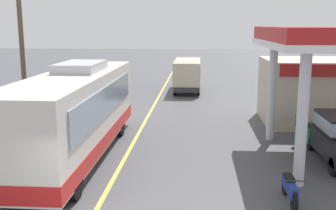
% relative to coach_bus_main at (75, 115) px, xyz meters
% --- Properties ---
extents(ground, '(120.00, 120.00, 0.00)m').
position_rel_coach_bus_main_xyz_m(ground, '(1.92, 12.86, -1.72)').
color(ground, '#4C4C51').
extents(lane_divider_stripe, '(0.16, 50.00, 0.01)m').
position_rel_coach_bus_main_xyz_m(lane_divider_stripe, '(1.92, 7.86, -1.72)').
color(lane_divider_stripe, '#D8CC4C').
rests_on(lane_divider_stripe, ground).
extents(coach_bus_main, '(2.60, 11.04, 3.69)m').
position_rel_coach_bus_main_xyz_m(coach_bus_main, '(0.00, 0.00, 0.00)').
color(coach_bus_main, silver).
rests_on(coach_bus_main, ground).
extents(minibus_opposing_lane, '(2.04, 6.13, 2.44)m').
position_rel_coach_bus_main_xyz_m(minibus_opposing_lane, '(3.94, 16.79, -0.25)').
color(minibus_opposing_lane, '#BFB799').
rests_on(minibus_opposing_lane, ground).
extents(motorcycle_parked_forecourt, '(0.55, 1.80, 0.92)m').
position_rel_coach_bus_main_xyz_m(motorcycle_parked_forecourt, '(7.51, -3.65, -1.28)').
color(motorcycle_parked_forecourt, black).
rests_on(motorcycle_parked_forecourt, ground).
extents(pedestrian_near_pump, '(0.55, 0.22, 1.66)m').
position_rel_coach_bus_main_xyz_m(pedestrian_near_pump, '(8.71, -0.06, -0.79)').
color(pedestrian_near_pump, '#33333F').
rests_on(pedestrian_near_pump, ground).
extents(pedestrian_by_shop, '(0.55, 0.22, 1.66)m').
position_rel_coach_bus_main_xyz_m(pedestrian_by_shop, '(9.30, 2.48, -0.79)').
color(pedestrian_by_shop, '#33333F').
rests_on(pedestrian_by_shop, ground).
extents(utility_pole_roadside, '(1.80, 0.24, 7.32)m').
position_rel_coach_bus_main_xyz_m(utility_pole_roadside, '(-3.92, 4.43, 2.12)').
color(utility_pole_roadside, brown).
rests_on(utility_pole_roadside, ground).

